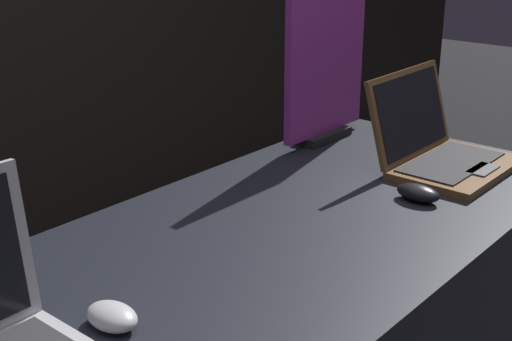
{
  "coord_description": "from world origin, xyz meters",
  "views": [
    {
      "loc": [
        -0.97,
        -0.46,
        1.48
      ],
      "look_at": [
        -0.01,
        0.36,
        1.01
      ],
      "focal_mm": 50.0,
      "sensor_mm": 36.0,
      "label": 1
    }
  ],
  "objects_px": {
    "mouse_back": "(418,193)",
    "promo_stand_back": "(326,58)",
    "mouse_front": "(112,316)",
    "laptop_back": "(438,146)"
  },
  "relations": [
    {
      "from": "mouse_front",
      "to": "laptop_back",
      "type": "xyz_separation_m",
      "value": [
        1.0,
        -0.05,
        0.04
      ]
    },
    {
      "from": "laptop_back",
      "to": "promo_stand_back",
      "type": "distance_m",
      "value": 0.39
    },
    {
      "from": "mouse_front",
      "to": "mouse_back",
      "type": "xyz_separation_m",
      "value": [
        0.77,
        -0.12,
        0.0
      ]
    },
    {
      "from": "mouse_front",
      "to": "mouse_back",
      "type": "distance_m",
      "value": 0.78
    },
    {
      "from": "mouse_front",
      "to": "promo_stand_back",
      "type": "xyz_separation_m",
      "value": [
        1.0,
        0.3,
        0.21
      ]
    },
    {
      "from": "laptop_back",
      "to": "mouse_back",
      "type": "relative_size",
      "value": 3.31
    },
    {
      "from": "laptop_back",
      "to": "mouse_back",
      "type": "xyz_separation_m",
      "value": [
        -0.23,
        -0.07,
        -0.04
      ]
    },
    {
      "from": "mouse_back",
      "to": "promo_stand_back",
      "type": "xyz_separation_m",
      "value": [
        0.23,
        0.42,
        0.21
      ]
    },
    {
      "from": "mouse_back",
      "to": "promo_stand_back",
      "type": "bearing_deg",
      "value": 61.31
    },
    {
      "from": "promo_stand_back",
      "to": "mouse_front",
      "type": "bearing_deg",
      "value": -163.12
    }
  ]
}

